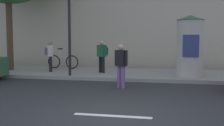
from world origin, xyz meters
TOP-DOWN VIEW (x-y plane):
  - ground_plane at (0.00, 0.00)m, footprint 80.00×80.00m
  - sidewalk_curb at (0.00, 7.00)m, footprint 36.00×4.00m
  - lane_markings at (0.00, 0.00)m, footprint 25.80×0.16m
  - traffic_light at (-2.98, 5.24)m, footprint 0.24×0.45m
  - poster_column at (2.09, 6.06)m, footprint 1.18×1.18m
  - pedestrian_with_bag at (-0.42, 3.60)m, footprint 0.50×0.42m
  - pedestrian_near_pole at (-4.43, 6.52)m, footprint 0.49×0.61m
  - pedestrian_in_red_top at (-1.84, 6.59)m, footprint 0.53×0.53m
  - bicycle_leaning at (-4.33, 7.95)m, footprint 1.77×0.18m

SIDE VIEW (x-z plane):
  - ground_plane at x=0.00m, z-range 0.00..0.00m
  - lane_markings at x=0.00m, z-range 0.00..0.01m
  - sidewalk_curb at x=0.00m, z-range 0.00..0.15m
  - bicycle_leaning at x=-4.33m, z-range -0.01..1.08m
  - pedestrian_with_bag at x=-0.42m, z-range 0.12..1.68m
  - pedestrian_near_pole at x=-4.43m, z-range 0.29..1.77m
  - pedestrian_in_red_top at x=-1.84m, z-range 0.29..1.81m
  - poster_column at x=2.09m, z-range 0.17..2.75m
  - traffic_light at x=-2.98m, z-range 0.87..4.97m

